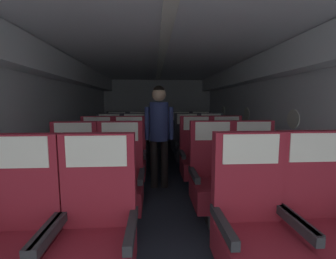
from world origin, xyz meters
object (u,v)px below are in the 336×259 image
(seat_b_right_window, at_px, (214,180))
(seat_c_left_window, at_px, (97,160))
(seat_e_right_window, at_px, (181,139))
(seat_d_left_aisle, at_px, (134,147))
(seat_b_right_aisle, at_px, (256,179))
(seat_e_left_aisle, at_px, (138,139))
(seat_a_left_window, at_px, (13,241))
(seat_c_right_aisle, at_px, (228,158))
(seat_c_left_aisle, at_px, (129,160))
(seat_d_left_window, at_px, (109,147))
(seat_a_right_window, at_px, (254,231))
(seat_c_right_window, at_px, (197,159))
(seat_b_left_aisle, at_px, (120,182))
(seat_a_right_aisle, at_px, (321,227))
(seat_e_left_window, at_px, (117,139))
(seat_d_right_window, at_px, (187,146))
(seat_a_left_aisle, at_px, (95,238))
(seat_e_right_aisle, at_px, (201,138))
(flight_attendant, at_px, (159,126))
(seat_b_left_window, at_px, (72,184))
(seat_d_right_aisle, at_px, (212,146))

(seat_b_right_window, height_order, seat_c_left_window, same)
(seat_e_right_window, bearing_deg, seat_d_left_aisle, -137.45)
(seat_b_right_aisle, bearing_deg, seat_e_left_aisle, 117.31)
(seat_a_left_window, bearing_deg, seat_c_right_aisle, 44.12)
(seat_c_left_aisle, height_order, seat_d_left_window, same)
(seat_e_left_aisle, distance_m, seat_e_right_window, 1.00)
(seat_a_right_window, bearing_deg, seat_c_right_window, 90.22)
(seat_b_left_aisle, relative_size, seat_b_right_aisle, 1.00)
(seat_c_right_window, distance_m, seat_d_left_aisle, 1.38)
(seat_b_left_aisle, height_order, seat_d_left_aisle, same)
(seat_c_left_window, relative_size, seat_e_right_window, 1.00)
(seat_a_right_window, bearing_deg, seat_b_right_window, 90.28)
(seat_a_left_window, relative_size, seat_b_left_aisle, 1.00)
(seat_a_right_aisle, xyz_separation_m, seat_a_right_window, (-0.47, -0.02, 0.00))
(seat_a_left_window, relative_size, seat_c_left_aisle, 1.00)
(seat_e_left_aisle, bearing_deg, seat_c_left_window, -104.14)
(seat_e_left_window, xyz_separation_m, seat_e_left_aisle, (0.49, 0.02, 0.00))
(seat_d_left_aisle, bearing_deg, seat_d_right_window, 0.01)
(seat_d_right_window, height_order, seat_e_left_aisle, same)
(seat_c_left_aisle, relative_size, seat_d_right_window, 1.00)
(seat_a_left_aisle, relative_size, seat_c_right_aisle, 1.00)
(seat_a_left_aisle, xyz_separation_m, seat_c_right_window, (1.00, 1.88, 0.00))
(seat_c_right_aisle, xyz_separation_m, seat_e_right_window, (-0.47, 1.86, 0.00))
(seat_b_left_aisle, xyz_separation_m, seat_c_left_window, (-0.47, 0.94, 0.00))
(seat_c_right_window, relative_size, seat_e_right_aisle, 1.00)
(seat_c_left_window, bearing_deg, seat_b_left_aisle, -63.14)
(seat_a_right_aisle, relative_size, seat_c_left_aisle, 1.00)
(seat_e_right_aisle, bearing_deg, seat_d_left_window, -153.80)
(flight_attendant, bearing_deg, seat_b_left_window, 37.99)
(seat_e_left_aisle, bearing_deg, seat_a_left_window, -97.41)
(seat_a_right_window, relative_size, seat_d_left_window, 1.00)
(seat_b_right_window, distance_m, seat_c_right_window, 0.93)
(seat_a_right_window, relative_size, seat_c_left_aisle, 1.00)
(seat_a_right_aisle, xyz_separation_m, seat_e_left_aisle, (-1.48, 3.75, 0.00))
(seat_e_right_window, bearing_deg, seat_b_left_aisle, -109.62)
(seat_c_right_aisle, xyz_separation_m, flight_attendant, (-1.03, 0.10, 0.48))
(seat_b_left_window, bearing_deg, seat_a_right_window, -32.47)
(seat_e_right_aisle, bearing_deg, seat_d_left_aisle, -147.34)
(seat_c_right_aisle, relative_size, seat_e_left_aisle, 1.00)
(seat_c_right_window, bearing_deg, seat_b_right_window, -89.84)
(seat_b_right_aisle, bearing_deg, seat_a_right_window, -115.67)
(seat_b_right_window, bearing_deg, seat_a_left_window, -147.31)
(seat_a_right_window, height_order, seat_b_left_window, same)
(seat_c_left_aisle, height_order, seat_e_right_aisle, same)
(seat_b_left_window, xyz_separation_m, seat_d_right_aisle, (1.96, 1.89, 0.00))
(seat_a_right_aisle, height_order, seat_b_left_aisle, same)
(seat_b_left_window, distance_m, seat_d_right_window, 2.40)
(seat_b_right_window, bearing_deg, seat_e_left_aisle, 109.47)
(seat_b_left_aisle, bearing_deg, seat_d_left_window, 104.42)
(seat_c_right_aisle, relative_size, seat_d_right_window, 1.00)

